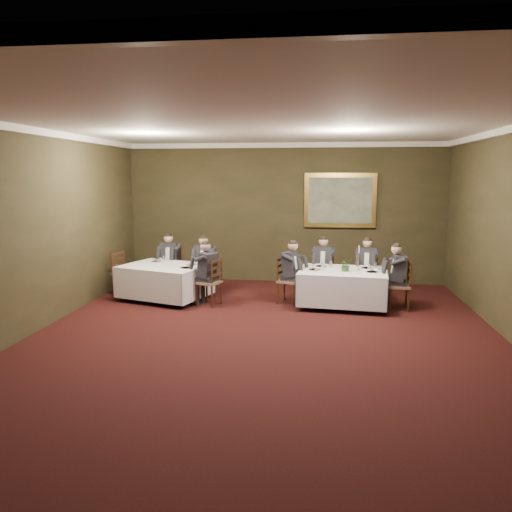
% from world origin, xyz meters
% --- Properties ---
extents(ground, '(10.00, 10.00, 0.00)m').
position_xyz_m(ground, '(0.00, 0.00, 0.00)').
color(ground, black).
rests_on(ground, ground).
extents(ceiling, '(8.00, 10.00, 0.10)m').
position_xyz_m(ceiling, '(0.00, 0.00, 3.50)').
color(ceiling, silver).
rests_on(ceiling, back_wall).
extents(back_wall, '(8.00, 0.10, 3.50)m').
position_xyz_m(back_wall, '(0.00, 5.00, 1.75)').
color(back_wall, '#2C2A16').
rests_on(back_wall, ground).
extents(front_wall, '(8.00, 0.10, 3.50)m').
position_xyz_m(front_wall, '(0.00, -5.00, 1.75)').
color(front_wall, '#2C2A16').
rests_on(front_wall, ground).
extents(left_wall, '(0.10, 10.00, 3.50)m').
position_xyz_m(left_wall, '(-4.00, 0.00, 1.75)').
color(left_wall, '#2C2A16').
rests_on(left_wall, ground).
extents(crown_molding, '(8.00, 10.00, 0.12)m').
position_xyz_m(crown_molding, '(0.00, 0.00, 3.44)').
color(crown_molding, white).
rests_on(crown_molding, back_wall).
extents(table_main, '(1.92, 1.54, 0.67)m').
position_xyz_m(table_main, '(1.38, 2.63, 0.45)').
color(table_main, black).
rests_on(table_main, ground).
extents(table_second, '(2.11, 1.84, 0.67)m').
position_xyz_m(table_second, '(-2.46, 2.73, 0.45)').
color(table_second, black).
rests_on(table_second, ground).
extents(chair_main_backleft, '(0.50, 0.48, 1.00)m').
position_xyz_m(chair_main_backleft, '(0.99, 3.60, 0.28)').
color(chair_main_backleft, brown).
rests_on(chair_main_backleft, ground).
extents(diner_main_backleft, '(0.47, 0.53, 1.35)m').
position_xyz_m(diner_main_backleft, '(0.99, 3.58, 0.51)').
color(diner_main_backleft, black).
rests_on(diner_main_backleft, chair_main_backleft).
extents(chair_main_backright, '(0.52, 0.50, 1.00)m').
position_xyz_m(chair_main_backright, '(1.96, 3.50, 0.28)').
color(chair_main_backright, brown).
rests_on(chair_main_backright, ground).
extents(diner_main_backright, '(0.49, 0.55, 1.35)m').
position_xyz_m(diner_main_backright, '(1.95, 3.49, 0.51)').
color(diner_main_backright, black).
rests_on(diner_main_backright, chair_main_backright).
extents(chair_main_endleft, '(0.53, 0.55, 1.00)m').
position_xyz_m(chair_main_endleft, '(0.25, 2.74, 0.28)').
color(chair_main_endleft, brown).
rests_on(chair_main_endleft, ground).
extents(diner_main_endleft, '(0.58, 0.53, 1.35)m').
position_xyz_m(diner_main_endleft, '(0.26, 2.74, 0.51)').
color(diner_main_endleft, black).
rests_on(diner_main_endleft, chair_main_endleft).
extents(chair_main_endright, '(0.44, 0.46, 1.00)m').
position_xyz_m(chair_main_endright, '(2.52, 2.52, 0.28)').
color(chair_main_endright, brown).
rests_on(chair_main_endright, ground).
extents(diner_main_endright, '(0.50, 0.43, 1.35)m').
position_xyz_m(diner_main_endright, '(2.50, 2.52, 0.51)').
color(diner_main_endright, black).
rests_on(diner_main_endright, chair_main_endright).
extents(chair_sec_backleft, '(0.49, 0.47, 1.00)m').
position_xyz_m(chair_sec_backleft, '(-2.63, 3.75, 0.28)').
color(chair_sec_backleft, brown).
rests_on(chair_sec_backleft, ground).
extents(diner_sec_backleft, '(0.46, 0.53, 1.35)m').
position_xyz_m(diner_sec_backleft, '(-2.63, 3.74, 0.51)').
color(diner_sec_backleft, black).
rests_on(diner_sec_backleft, chair_sec_backleft).
extents(chair_sec_backright, '(0.48, 0.46, 1.00)m').
position_xyz_m(chair_sec_backright, '(-1.72, 3.46, 0.28)').
color(chair_sec_backright, brown).
rests_on(chair_sec_backright, ground).
extents(diner_sec_backright, '(0.45, 0.52, 1.35)m').
position_xyz_m(diner_sec_backright, '(-1.72, 3.45, 0.51)').
color(diner_sec_backright, black).
rests_on(diner_sec_backright, chair_sec_backright).
extents(chair_sec_endright, '(0.54, 0.55, 1.00)m').
position_xyz_m(chair_sec_endright, '(-1.38, 2.39, 0.28)').
color(chair_sec_endright, brown).
rests_on(chair_sec_endright, ground).
extents(diner_sec_endright, '(0.59, 0.54, 1.35)m').
position_xyz_m(diner_sec_endright, '(-1.40, 2.39, 0.51)').
color(diner_sec_endright, black).
rests_on(diner_sec_endright, chair_sec_endright).
extents(chair_sec_endleft, '(0.56, 0.57, 1.00)m').
position_xyz_m(chair_sec_endleft, '(-3.53, 3.08, 0.28)').
color(chair_sec_endleft, brown).
rests_on(chair_sec_endleft, ground).
extents(centerpiece, '(0.33, 0.31, 0.29)m').
position_xyz_m(centerpiece, '(1.43, 2.52, 0.91)').
color(centerpiece, '#2D5926').
rests_on(centerpiece, table_main).
extents(candlestick, '(0.08, 0.08, 0.53)m').
position_xyz_m(candlestick, '(1.70, 2.68, 0.96)').
color(candlestick, gold).
rests_on(candlestick, table_main).
extents(place_setting_table_main, '(0.33, 0.31, 0.14)m').
position_xyz_m(place_setting_table_main, '(0.99, 3.08, 0.80)').
color(place_setting_table_main, white).
rests_on(place_setting_table_main, table_main).
extents(place_setting_table_second, '(0.33, 0.31, 0.14)m').
position_xyz_m(place_setting_table_second, '(-2.74, 3.26, 0.80)').
color(place_setting_table_second, white).
rests_on(place_setting_table_second, table_second).
extents(painting, '(1.77, 0.09, 1.34)m').
position_xyz_m(painting, '(1.38, 4.94, 2.09)').
color(painting, '#E5B553').
rests_on(painting, back_wall).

